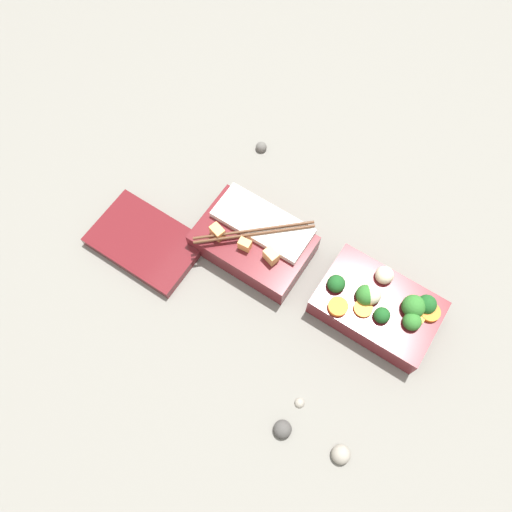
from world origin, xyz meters
TOP-DOWN VIEW (x-y plane):
  - ground_plane at (0.00, 0.00)m, footprint 3.00×3.00m
  - bento_tray_vegetable at (-0.11, -0.02)m, footprint 0.19×0.13m
  - bento_tray_rice at (0.13, -0.01)m, footprint 0.19×0.15m
  - bento_lid at (0.29, 0.10)m, footprint 0.19×0.12m
  - pebble_0 at (-0.08, 0.18)m, footprint 0.02×0.02m
  - pebble_1 at (0.23, -0.19)m, footprint 0.02×0.02m
  - pebble_2 at (-0.17, 0.21)m, footprint 0.03×0.03m
  - pebble_3 at (-0.08, 0.23)m, footprint 0.03×0.03m

SIDE VIEW (x-z plane):
  - ground_plane at x=0.00m, z-range 0.00..0.00m
  - pebble_0 at x=-0.08m, z-range 0.00..0.01m
  - pebble_1 at x=0.23m, z-range -0.01..0.02m
  - pebble_3 at x=-0.08m, z-range -0.01..0.02m
  - pebble_2 at x=-0.17m, z-range -0.01..0.02m
  - bento_lid at x=0.29m, z-range 0.00..0.02m
  - bento_tray_rice at x=0.13m, z-range -0.01..0.06m
  - bento_tray_vegetable at x=-0.11m, z-range -0.01..0.07m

